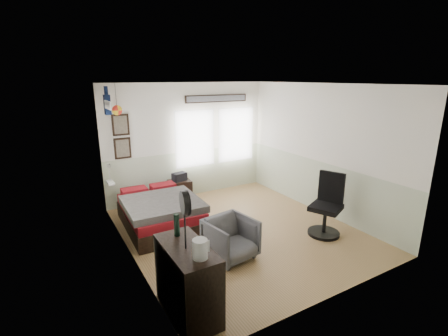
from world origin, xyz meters
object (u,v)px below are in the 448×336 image
at_px(bed, 160,212).
at_px(nightstand, 180,191).
at_px(armchair, 231,239).
at_px(task_chair, 327,210).
at_px(dresser, 188,280).

xyz_separation_m(bed, nightstand, (0.85, 1.06, -0.04)).
xyz_separation_m(armchair, task_chair, (1.96, -0.16, 0.14)).
xyz_separation_m(dresser, armchair, (1.11, 0.83, -0.12)).
relative_size(bed, armchair, 2.62).
height_order(dresser, nightstand, dresser).
relative_size(nightstand, task_chair, 0.43).
relative_size(armchair, nightstand, 1.46).
bearing_deg(nightstand, task_chair, -54.79).
bearing_deg(dresser, bed, 78.29).
relative_size(dresser, task_chair, 0.87).
bearing_deg(armchair, task_chair, -13.95).
height_order(nightstand, task_chair, task_chair).
bearing_deg(nightstand, bed, -124.02).
bearing_deg(armchair, nightstand, 75.42).
height_order(bed, task_chair, task_chair).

